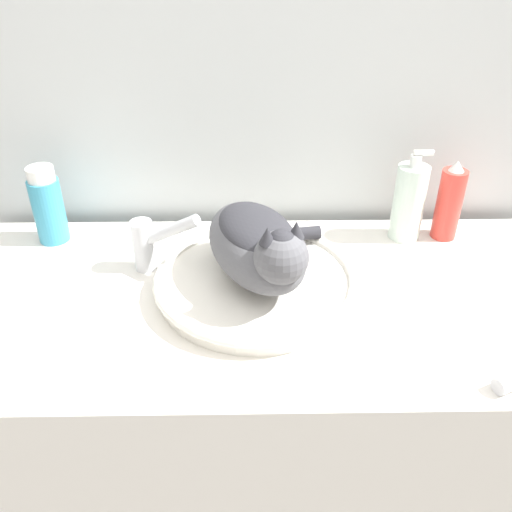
% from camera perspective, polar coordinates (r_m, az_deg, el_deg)
% --- Properties ---
extents(wall_back, '(8.00, 0.05, 2.40)m').
position_cam_1_polar(wall_back, '(1.22, 0.80, 20.45)').
color(wall_back, silver).
rests_on(wall_back, ground_plane).
extents(vanity_counter, '(1.26, 0.59, 0.83)m').
position_cam_1_polar(vanity_counter, '(1.34, 0.97, -18.43)').
color(vanity_counter, white).
rests_on(vanity_counter, ground_plane).
extents(sink_basin, '(0.39, 0.39, 0.04)m').
position_cam_1_polar(sink_basin, '(1.05, -0.01, -2.73)').
color(sink_basin, white).
rests_on(sink_basin, vanity_counter).
extents(cat, '(0.26, 0.32, 0.17)m').
position_cam_1_polar(cat, '(0.99, 0.32, 1.31)').
color(cat, '#56565B').
rests_on(cat, sink_basin).
extents(faucet, '(0.15, 0.08, 0.15)m').
position_cam_1_polar(faucet, '(1.11, -11.06, 1.52)').
color(faucet, silver).
rests_on(faucet, vanity_counter).
extents(spray_bottle_trigger, '(0.06, 0.06, 0.18)m').
position_cam_1_polar(spray_bottle_trigger, '(1.27, 19.67, 5.29)').
color(spray_bottle_trigger, '#DB3D33').
rests_on(spray_bottle_trigger, vanity_counter).
extents(mouthwash_bottle, '(0.07, 0.07, 0.17)m').
position_cam_1_polar(mouthwash_bottle, '(1.27, -21.06, 4.92)').
color(mouthwash_bottle, teal).
rests_on(mouthwash_bottle, vanity_counter).
extents(soap_pump_bottle, '(0.07, 0.07, 0.21)m').
position_cam_1_polar(soap_pump_bottle, '(1.24, 15.79, 5.51)').
color(soap_pump_bottle, silver).
rests_on(soap_pump_bottle, vanity_counter).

